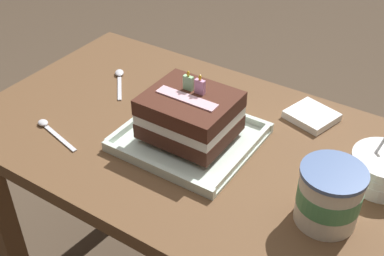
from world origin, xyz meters
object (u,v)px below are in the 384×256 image
object	(u,v)px
bowl_stack	(383,169)
napkin_pile	(312,116)
foil_tray	(189,138)
serving_spoon_near_tray	(119,77)
birthday_cake	(189,114)
serving_spoon_by_bowls	(49,128)
ice_cream_tub	(329,195)

from	to	relation	value
bowl_stack	napkin_pile	bearing A→B (deg)	146.76
foil_tray	serving_spoon_near_tray	bearing A→B (deg)	157.63
birthday_cake	foil_tray	bearing A→B (deg)	-90.00
napkin_pile	birthday_cake	bearing A→B (deg)	-130.65
serving_spoon_by_bowls	foil_tray	bearing A→B (deg)	25.81
birthday_cake	bowl_stack	world-z (taller)	birthday_cake
serving_spoon_near_tray	serving_spoon_by_bowls	size ratio (longest dim) A/B	0.82
ice_cream_tub	napkin_pile	distance (m)	0.34
ice_cream_tub	napkin_pile	xyz separation A→B (m)	(-0.15, 0.30, -0.05)
serving_spoon_by_bowls	birthday_cake	bearing A→B (deg)	25.82
foil_tray	ice_cream_tub	bearing A→B (deg)	-9.99
foil_tray	serving_spoon_by_bowls	bearing A→B (deg)	-154.19
ice_cream_tub	bowl_stack	bearing A→B (deg)	70.53
foil_tray	birthday_cake	bearing A→B (deg)	90.00
bowl_stack	serving_spoon_by_bowls	bearing A→B (deg)	-160.75
ice_cream_tub	serving_spoon_by_bowls	bearing A→B (deg)	-172.62
serving_spoon_by_bowls	napkin_pile	bearing A→B (deg)	37.14
ice_cream_tub	serving_spoon_near_tray	distance (m)	0.69
serving_spoon_near_tray	napkin_pile	size ratio (longest dim) A/B	0.99
serving_spoon_near_tray	serving_spoon_by_bowls	xyz separation A→B (m)	(0.01, -0.28, -0.00)
birthday_cake	ice_cream_tub	bearing A→B (deg)	-10.00
ice_cream_tub	serving_spoon_by_bowls	size ratio (longest dim) A/B	0.78
foil_tray	ice_cream_tub	size ratio (longest dim) A/B	2.38
serving_spoon_by_bowls	serving_spoon_near_tray	bearing A→B (deg)	92.93
bowl_stack	foil_tray	bearing A→B (deg)	-165.99
serving_spoon_near_tray	serving_spoon_by_bowls	bearing A→B (deg)	-87.07
birthday_cake	serving_spoon_near_tray	bearing A→B (deg)	157.64
bowl_stack	serving_spoon_near_tray	bearing A→B (deg)	177.75
foil_tray	birthday_cake	xyz separation A→B (m)	(-0.00, 0.00, 0.07)
foil_tray	ice_cream_tub	world-z (taller)	ice_cream_tub
birthday_cake	ice_cream_tub	xyz separation A→B (m)	(0.35, -0.06, -0.01)
bowl_stack	serving_spoon_by_bowls	size ratio (longest dim) A/B	0.89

